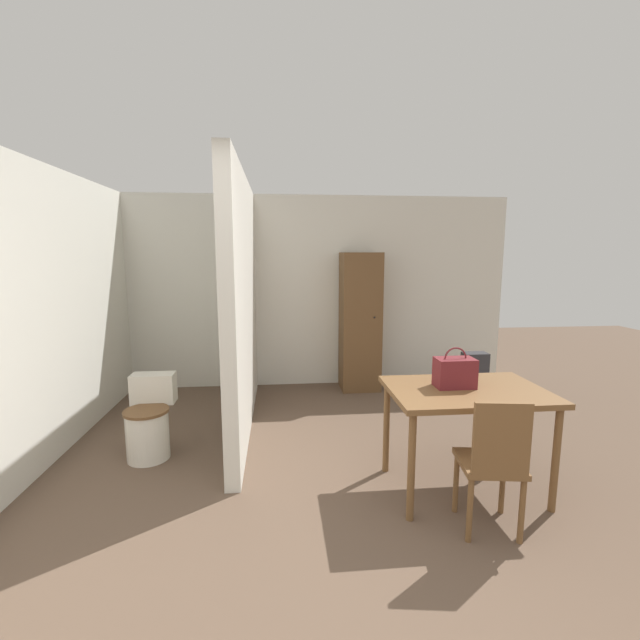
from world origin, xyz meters
name	(u,v)px	position (x,y,z in m)	size (l,w,h in m)	color
wall_back	(303,292)	(0.00, 4.08, 1.25)	(5.48, 0.12, 2.50)	silver
wall_left	(32,317)	(-2.30, 2.01, 1.25)	(0.12, 5.02, 2.50)	silver
partition_wall	(243,305)	(-0.68, 2.69, 1.25)	(0.12, 2.64, 2.50)	silver
dining_table	(466,400)	(1.03, 1.27, 0.70)	(1.12, 0.77, 0.79)	brown
wooden_chair	(493,461)	(0.99, 0.76, 0.49)	(0.42, 0.42, 0.90)	brown
toilet	(149,422)	(-1.46, 2.06, 0.30)	(0.38, 0.52, 0.69)	silver
handbag	(455,372)	(0.95, 1.31, 0.90)	(0.28, 0.17, 0.30)	maroon
wooden_cabinet	(360,322)	(0.72, 3.77, 0.88)	(0.49, 0.48, 1.77)	brown
space_heater	(474,376)	(2.02, 3.18, 0.29)	(0.29, 0.18, 0.58)	#2D2D33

